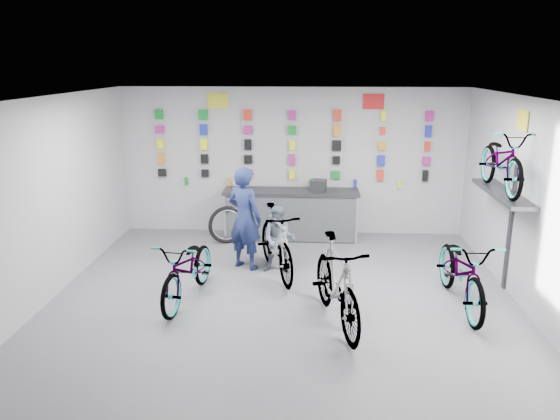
# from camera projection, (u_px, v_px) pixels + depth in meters

# --- Properties ---
(floor) EXTENTS (8.00, 8.00, 0.00)m
(floor) POSITION_uv_depth(u_px,v_px,m) (281.00, 316.00, 7.72)
(floor) COLOR #56565C
(floor) RESTS_ON ground
(ceiling) EXTENTS (8.00, 8.00, 0.00)m
(ceiling) POSITION_uv_depth(u_px,v_px,m) (281.00, 101.00, 6.93)
(ceiling) COLOR white
(ceiling) RESTS_ON wall_back
(wall_back) EXTENTS (7.00, 0.00, 7.00)m
(wall_back) POSITION_uv_depth(u_px,v_px,m) (292.00, 162.00, 11.18)
(wall_back) COLOR #B3B3B5
(wall_back) RESTS_ON floor
(wall_front) EXTENTS (7.00, 0.00, 7.00)m
(wall_front) POSITION_uv_depth(u_px,v_px,m) (244.00, 383.00, 3.47)
(wall_front) COLOR #B3B3B5
(wall_front) RESTS_ON floor
(wall_left) EXTENTS (0.00, 8.00, 8.00)m
(wall_left) POSITION_uv_depth(u_px,v_px,m) (28.00, 210.00, 7.53)
(wall_left) COLOR #B3B3B5
(wall_left) RESTS_ON floor
(wall_right) EXTENTS (0.00, 8.00, 8.00)m
(wall_right) POSITION_uv_depth(u_px,v_px,m) (548.00, 218.00, 7.13)
(wall_right) COLOR #B3B3B5
(wall_right) RESTS_ON floor
(counter) EXTENTS (2.70, 0.66, 1.00)m
(counter) POSITION_uv_depth(u_px,v_px,m) (291.00, 215.00, 11.00)
(counter) COLOR black
(counter) RESTS_ON floor
(merch_wall) EXTENTS (5.57, 0.08, 1.56)m
(merch_wall) POSITION_uv_depth(u_px,v_px,m) (290.00, 146.00, 11.03)
(merch_wall) COLOR black
(merch_wall) RESTS_ON wall_back
(wall_bracket) EXTENTS (0.39, 1.90, 2.00)m
(wall_bracket) POSITION_uv_depth(u_px,v_px,m) (503.00, 199.00, 8.30)
(wall_bracket) COLOR #333338
(wall_bracket) RESTS_ON wall_right
(sign_left) EXTENTS (0.42, 0.02, 0.30)m
(sign_left) POSITION_uv_depth(u_px,v_px,m) (218.00, 101.00, 10.93)
(sign_left) COLOR yellow
(sign_left) RESTS_ON wall_back
(sign_right) EXTENTS (0.42, 0.02, 0.30)m
(sign_right) POSITION_uv_depth(u_px,v_px,m) (373.00, 102.00, 10.75)
(sign_right) COLOR red
(sign_right) RESTS_ON wall_back
(sign_side) EXTENTS (0.02, 0.40, 0.30)m
(sign_side) POSITION_uv_depth(u_px,v_px,m) (523.00, 120.00, 7.98)
(sign_side) COLOR yellow
(sign_side) RESTS_ON wall_right
(bike_left) EXTENTS (0.94, 1.98, 1.00)m
(bike_left) POSITION_uv_depth(u_px,v_px,m) (188.00, 269.00, 8.12)
(bike_left) COLOR gray
(bike_left) RESTS_ON floor
(bike_center) EXTENTS (1.04, 2.10, 1.22)m
(bike_center) POSITION_uv_depth(u_px,v_px,m) (337.00, 283.00, 7.32)
(bike_center) COLOR gray
(bike_center) RESTS_ON floor
(bike_right) EXTENTS (0.81, 2.11, 1.09)m
(bike_right) POSITION_uv_depth(u_px,v_px,m) (462.00, 271.00, 7.91)
(bike_right) COLOR gray
(bike_right) RESTS_ON floor
(bike_service) EXTENTS (1.14, 2.02, 1.17)m
(bike_service) POSITION_uv_depth(u_px,v_px,m) (276.00, 242.00, 9.06)
(bike_service) COLOR gray
(bike_service) RESTS_ON floor
(bike_wall) EXTENTS (0.63, 1.80, 0.95)m
(bike_wall) POSITION_uv_depth(u_px,v_px,m) (502.00, 160.00, 8.15)
(bike_wall) COLOR gray
(bike_wall) RESTS_ON wall_bracket
(clerk) EXTENTS (0.78, 0.70, 1.79)m
(clerk) POSITION_uv_depth(u_px,v_px,m) (245.00, 218.00, 9.32)
(clerk) COLOR navy
(clerk) RESTS_ON floor
(customer) EXTENTS (0.60, 0.49, 1.16)m
(customer) POSITION_uv_depth(u_px,v_px,m) (279.00, 239.00, 9.20)
(customer) COLOR slate
(customer) RESTS_ON floor
(spare_wheel) EXTENTS (0.74, 0.41, 0.75)m
(spare_wheel) POSITION_uv_depth(u_px,v_px,m) (227.00, 225.00, 10.75)
(spare_wheel) COLOR black
(spare_wheel) RESTS_ON floor
(register) EXTENTS (0.34, 0.35, 0.22)m
(register) POSITION_uv_depth(u_px,v_px,m) (319.00, 185.00, 10.82)
(register) COLOR black
(register) RESTS_ON counter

